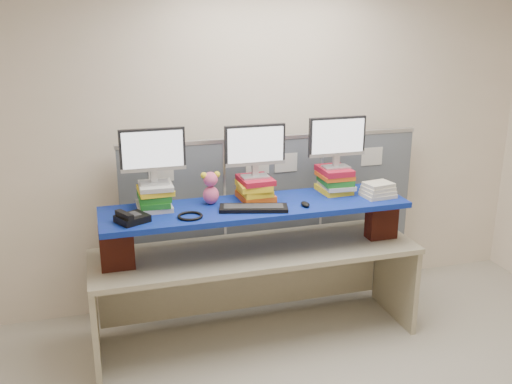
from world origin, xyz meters
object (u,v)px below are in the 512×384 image
object	(u,v)px
desk	(256,267)
monitor_center	(255,148)
blue_board	(256,207)
monitor_left	(153,153)
keyboard	(254,208)
desk_phone	(131,218)
monitor_right	(337,139)

from	to	relation	value
desk	monitor_center	size ratio (longest dim) A/B	5.38
blue_board	monitor_left	distance (m)	0.87
keyboard	desk_phone	xyz separation A→B (m)	(-0.88, -0.01, 0.02)
monitor_left	keyboard	size ratio (longest dim) A/B	0.89
monitor_center	desk	bearing A→B (deg)	-103.12
blue_board	desk_phone	size ratio (longest dim) A/B	9.01
desk	blue_board	world-z (taller)	blue_board
monitor_center	blue_board	bearing A→B (deg)	-103.12
monitor_left	monitor_center	world-z (taller)	monitor_left
monitor_left	monitor_center	bearing A→B (deg)	-0.00
desk	keyboard	size ratio (longest dim) A/B	4.80
desk	keyboard	distance (m)	0.55
desk	blue_board	size ratio (longest dim) A/B	1.09
monitor_left	keyboard	bearing A→B (deg)	-18.52
monitor_left	desk_phone	world-z (taller)	monitor_left
monitor_center	monitor_right	xyz separation A→B (m)	(0.67, 0.00, 0.03)
monitor_center	desk_phone	xyz separation A→B (m)	(-0.96, -0.24, -0.38)
keyboard	desk	bearing A→B (deg)	80.28
blue_board	monitor_center	bearing A→B (deg)	76.88
blue_board	keyboard	xyz separation A→B (m)	(-0.05, -0.11, 0.04)
blue_board	monitor_left	bearing A→B (deg)	170.85
blue_board	monitor_left	xyz separation A→B (m)	(-0.74, 0.11, 0.45)
monitor_center	desk_phone	bearing A→B (deg)	-166.05
desk	monitor_right	bearing A→B (deg)	9.65
monitor_left	desk_phone	distance (m)	0.50
monitor_left	monitor_center	size ratio (longest dim) A/B	1.00
monitor_center	desk_phone	size ratio (longest dim) A/B	1.83
monitor_left	monitor_right	distance (m)	1.43
blue_board	desk_phone	distance (m)	0.94
blue_board	desk_phone	xyz separation A→B (m)	(-0.93, -0.13, 0.05)
monitor_right	desk_phone	bearing A→B (deg)	-171.68
blue_board	monitor_center	world-z (taller)	monitor_center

